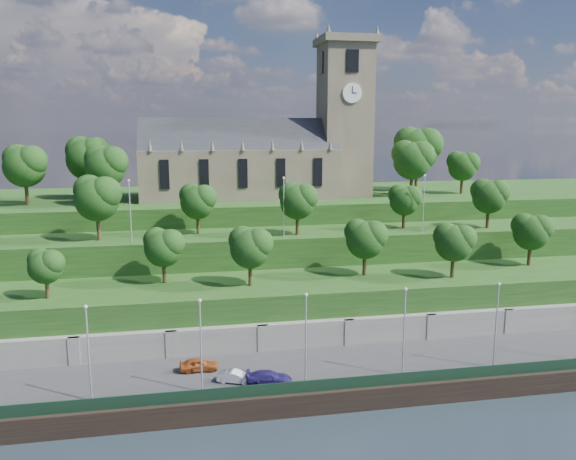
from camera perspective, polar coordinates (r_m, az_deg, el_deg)
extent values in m
plane|color=black|center=(56.09, 4.44, -18.04)|extent=(320.00, 320.00, 0.00)
cube|color=#2D2D30|center=(60.83, 2.97, -14.57)|extent=(160.00, 12.00, 2.00)
cube|color=black|center=(55.53, 4.47, -17.06)|extent=(160.00, 0.50, 2.20)
cube|color=#152F1E|center=(55.41, 4.32, -15.38)|extent=(160.00, 0.10, 1.20)
cube|color=slate|center=(65.60, 1.75, -11.20)|extent=(160.00, 2.00, 5.00)
cube|color=slate|center=(64.70, -20.83, -12.24)|extent=(1.20, 0.60, 5.00)
cube|color=slate|center=(63.60, -11.74, -12.15)|extent=(1.20, 0.60, 5.00)
cube|color=slate|center=(64.06, -2.57, -11.76)|extent=(1.20, 0.60, 5.00)
cube|color=slate|center=(66.05, 6.22, -11.11)|extent=(1.20, 0.60, 5.00)
cube|color=slate|center=(69.44, 14.29, -10.28)|extent=(1.20, 0.60, 5.00)
cube|color=slate|center=(74.03, 21.44, -9.38)|extent=(1.20, 0.60, 5.00)
cube|color=#1C4015|center=(70.59, 0.72, -8.30)|extent=(160.00, 12.00, 8.00)
cube|color=#1C4015|center=(80.36, -0.79, -4.45)|extent=(160.00, 10.00, 12.00)
cube|color=#1C4015|center=(100.27, -2.81, -0.56)|extent=(160.00, 32.00, 15.00)
cube|color=brown|center=(94.29, -4.96, 5.76)|extent=(32.00, 12.00, 8.00)
cube|color=black|center=(94.04, -5.00, 8.19)|extent=(32.00, 10.18, 10.18)
cone|color=brown|center=(87.73, -13.87, 8.35)|extent=(0.70, 0.70, 1.80)
cone|color=brown|center=(87.59, -10.79, 8.47)|extent=(0.70, 0.70, 1.80)
cone|color=brown|center=(87.69, -7.70, 8.56)|extent=(0.70, 0.70, 1.80)
cone|color=brown|center=(88.04, -4.64, 8.63)|extent=(0.70, 0.70, 1.80)
cone|color=brown|center=(88.63, -1.60, 8.67)|extent=(0.70, 0.70, 1.80)
cone|color=brown|center=(89.47, 1.39, 8.69)|extent=(0.70, 0.70, 1.80)
cone|color=brown|center=(90.54, 4.32, 8.68)|extent=(0.70, 0.70, 1.80)
cube|color=black|center=(87.82, -12.44, 5.53)|extent=(1.40, 0.25, 4.50)
cube|color=black|center=(87.81, -8.50, 5.66)|extent=(1.40, 0.25, 4.50)
cube|color=black|center=(88.22, -4.59, 5.77)|extent=(1.40, 0.25, 4.50)
cube|color=black|center=(89.02, -0.72, 5.84)|extent=(1.40, 0.25, 4.50)
cube|color=black|center=(90.22, 3.05, 5.89)|extent=(1.40, 0.25, 4.50)
cube|color=brown|center=(97.34, 5.76, 10.91)|extent=(8.00, 8.00, 25.00)
cube|color=brown|center=(98.31, 5.90, 18.57)|extent=(9.20, 9.20, 1.20)
cone|color=brown|center=(93.63, 4.15, 19.74)|extent=(0.80, 0.80, 1.60)
cone|color=brown|center=(101.31, 2.95, 19.05)|extent=(0.80, 0.80, 1.60)
cone|color=brown|center=(95.91, 9.06, 19.42)|extent=(0.80, 0.80, 1.60)
cone|color=brown|center=(103.42, 7.51, 18.80)|extent=(0.80, 0.80, 1.60)
cube|color=black|center=(93.98, 6.59, 16.71)|extent=(2.00, 0.25, 3.50)
cube|color=black|center=(101.78, 5.20, 16.26)|extent=(2.00, 0.25, 3.50)
cube|color=black|center=(96.83, 3.44, 16.58)|extent=(0.25, 2.00, 3.50)
cube|color=black|center=(99.07, 8.22, 16.35)|extent=(0.25, 2.00, 3.50)
cylinder|color=white|center=(93.53, 6.53, 13.67)|extent=(3.20, 0.30, 3.20)
cylinder|color=white|center=(98.69, 8.17, 13.47)|extent=(0.30, 3.20, 3.20)
cube|color=black|center=(93.39, 6.57, 13.98)|extent=(0.12, 0.05, 1.10)
cube|color=black|center=(93.47, 6.80, 13.67)|extent=(0.80, 0.05, 0.12)
cylinder|color=#302412|center=(67.70, -23.26, -5.39)|extent=(0.47, 0.47, 2.43)
sphere|color=#11330E|center=(67.13, -23.41, -3.46)|extent=(3.77, 3.77, 3.77)
sphere|color=#11330E|center=(66.48, -22.88, -3.06)|extent=(2.83, 2.83, 2.83)
sphere|color=#11330E|center=(67.56, -23.91, -2.76)|extent=(2.64, 2.64, 2.64)
cylinder|color=#302412|center=(69.79, -12.47, -4.09)|extent=(0.49, 0.49, 2.93)
sphere|color=#11330E|center=(69.14, -12.56, -1.82)|extent=(4.55, 4.55, 4.55)
sphere|color=#11330E|center=(68.52, -11.84, -1.32)|extent=(3.41, 3.41, 3.41)
sphere|color=#11330E|center=(69.55, -13.23, -1.01)|extent=(3.19, 3.19, 3.19)
cylinder|color=#302412|center=(67.21, -3.85, -4.37)|extent=(0.50, 0.50, 3.07)
sphere|color=#11330E|center=(66.50, -3.88, -1.90)|extent=(4.77, 4.77, 4.77)
sphere|color=#11330E|center=(66.00, -3.02, -1.35)|extent=(3.58, 3.58, 3.58)
sphere|color=#11330E|center=(66.80, -4.66, -1.01)|extent=(3.34, 3.34, 3.34)
cylinder|color=#302412|center=(72.22, 7.78, -3.36)|extent=(0.50, 0.50, 3.12)
sphere|color=#11330E|center=(71.56, 7.84, -1.02)|extent=(4.85, 4.85, 4.85)
sphere|color=#11330E|center=(71.27, 8.72, -0.49)|extent=(3.64, 3.64, 3.64)
sphere|color=#11330E|center=(71.68, 7.07, -0.19)|extent=(3.40, 3.40, 3.40)
cylinder|color=#302412|center=(73.53, 16.38, -3.51)|extent=(0.49, 0.49, 2.98)
sphere|color=#11330E|center=(72.91, 16.49, -1.31)|extent=(4.64, 4.64, 4.64)
sphere|color=#11330E|center=(72.79, 17.34, -0.81)|extent=(3.48, 3.48, 3.48)
sphere|color=#11330E|center=(72.88, 15.76, -0.53)|extent=(3.25, 3.25, 3.25)
cylinder|color=#302412|center=(83.52, 23.32, -2.26)|extent=(0.50, 0.50, 3.08)
sphere|color=#11330E|center=(82.95, 23.47, -0.25)|extent=(4.79, 4.79, 4.79)
sphere|color=#11330E|center=(82.98, 24.23, 0.20)|extent=(3.59, 3.59, 3.59)
sphere|color=#11330E|center=(82.82, 22.80, 0.45)|extent=(3.35, 3.35, 3.35)
cylinder|color=#302412|center=(77.48, -18.69, 0.36)|extent=(0.52, 0.52, 3.69)
sphere|color=#11330E|center=(76.96, -18.85, 2.98)|extent=(5.75, 5.75, 5.75)
sphere|color=#11330E|center=(76.13, -18.09, 3.60)|extent=(4.31, 4.31, 4.31)
sphere|color=#11330E|center=(77.69, -19.56, 3.86)|extent=(4.02, 4.02, 4.02)
cylinder|color=#302412|center=(78.68, -9.13, 0.69)|extent=(0.49, 0.49, 3.03)
sphere|color=#11330E|center=(78.24, -9.19, 2.80)|extent=(4.71, 4.71, 4.71)
sphere|color=#11330E|center=(77.71, -8.50, 3.29)|extent=(3.53, 3.53, 3.53)
sphere|color=#11330E|center=(78.70, -9.82, 3.52)|extent=(3.30, 3.30, 3.30)
cylinder|color=#302412|center=(77.18, 0.96, 0.66)|extent=(0.50, 0.50, 3.10)
sphere|color=#11330E|center=(76.72, 0.96, 2.87)|extent=(4.83, 4.83, 4.83)
sphere|color=#11330E|center=(76.35, 1.75, 3.38)|extent=(3.62, 3.62, 3.62)
sphere|color=#11330E|center=(77.03, 0.26, 3.63)|extent=(3.38, 3.38, 3.38)
cylinder|color=#302412|center=(83.77, 11.67, 1.11)|extent=(0.48, 0.48, 2.76)
sphere|color=#11330E|center=(83.38, 11.74, 2.92)|extent=(4.29, 4.29, 4.29)
sphere|color=#11330E|center=(83.24, 12.41, 3.33)|extent=(3.22, 3.22, 3.22)
sphere|color=#11330E|center=(83.49, 11.14, 3.54)|extent=(3.01, 3.01, 3.01)
cylinder|color=#302412|center=(87.32, 19.63, 1.21)|extent=(0.50, 0.50, 3.12)
sphere|color=#11330E|center=(86.91, 19.75, 3.17)|extent=(4.85, 4.85, 4.85)
sphere|color=#11330E|center=(86.91, 20.49, 3.60)|extent=(3.64, 3.64, 3.64)
sphere|color=#11330E|center=(86.91, 19.11, 3.85)|extent=(3.39, 3.39, 3.39)
cylinder|color=#302412|center=(93.09, -25.01, 3.50)|extent=(0.53, 0.53, 3.94)
sphere|color=#11330E|center=(92.76, -25.19, 5.83)|extent=(6.12, 6.12, 6.12)
sphere|color=#11330E|center=(91.81, -24.59, 6.41)|extent=(4.59, 4.59, 4.59)
sphere|color=#11330E|center=(93.71, -25.77, 6.57)|extent=(4.29, 4.29, 4.29)
cylinder|color=#302412|center=(97.25, -19.53, 4.27)|extent=(0.55, 0.55, 4.39)
sphere|color=#11330E|center=(96.92, -19.68, 6.76)|extent=(6.82, 6.82, 6.82)
sphere|color=#11330E|center=(95.99, -18.97, 7.39)|extent=(5.12, 5.12, 5.12)
sphere|color=#11330E|center=(97.89, -20.35, 7.56)|extent=(4.78, 4.78, 4.78)
cylinder|color=#302412|center=(88.86, -17.92, 3.67)|extent=(0.53, 0.53, 3.88)
sphere|color=#11330E|center=(88.52, -18.05, 6.07)|extent=(6.03, 6.03, 6.03)
sphere|color=#11330E|center=(87.71, -17.35, 6.67)|extent=(4.53, 4.53, 4.53)
sphere|color=#11330E|center=(89.34, -18.71, 6.85)|extent=(4.22, 4.22, 4.22)
cylinder|color=#302412|center=(97.65, 12.41, 4.57)|extent=(0.54, 0.54, 4.08)
sphere|color=#11330E|center=(97.34, 12.50, 6.87)|extent=(6.34, 6.34, 6.34)
sphere|color=#11330E|center=(97.20, 13.37, 7.40)|extent=(4.76, 4.76, 4.76)
sphere|color=#11330E|center=(97.58, 11.75, 7.66)|extent=(4.44, 4.44, 4.44)
cylinder|color=#302412|center=(106.62, 12.91, 5.28)|extent=(0.58, 0.58, 5.01)
sphere|color=#11330E|center=(106.30, 13.01, 7.88)|extent=(7.80, 7.80, 7.80)
sphere|color=#11330E|center=(106.17, 13.99, 8.47)|extent=(5.85, 5.85, 5.85)
sphere|color=#11330E|center=(106.62, 12.16, 8.76)|extent=(5.46, 5.46, 5.46)
cylinder|color=#302412|center=(103.85, 17.22, 4.44)|extent=(0.50, 0.50, 3.21)
sphere|color=#11330E|center=(103.60, 17.31, 6.15)|extent=(4.99, 4.99, 4.99)
sphere|color=#11330E|center=(103.57, 17.95, 6.53)|extent=(3.74, 3.74, 3.74)
sphere|color=#11330E|center=(103.68, 16.75, 6.74)|extent=(3.49, 3.49, 3.49)
cylinder|color=#B2B2B7|center=(54.78, -19.58, -11.91)|extent=(0.16, 0.16, 8.89)
sphere|color=silver|center=(53.25, -19.88, -7.36)|extent=(0.36, 0.36, 0.36)
cylinder|color=#B2B2B7|center=(54.03, -8.83, -11.72)|extent=(0.16, 0.16, 8.89)
sphere|color=silver|center=(52.48, -8.97, -7.10)|extent=(0.36, 0.36, 0.36)
cylinder|color=#B2B2B7|center=(55.12, 1.81, -11.14)|extent=(0.16, 0.16, 8.89)
sphere|color=silver|center=(53.60, 1.84, -6.60)|extent=(0.36, 0.36, 0.36)
cylinder|color=#B2B2B7|center=(57.94, 11.68, -10.25)|extent=(0.16, 0.16, 8.89)
sphere|color=silver|center=(56.50, 11.86, -5.92)|extent=(0.36, 0.36, 0.36)
cylinder|color=#B2B2B7|center=(62.25, 20.36, -9.23)|extent=(0.16, 0.16, 8.89)
sphere|color=silver|center=(60.91, 20.64, -5.18)|extent=(0.36, 0.36, 0.36)
cylinder|color=#B2B2B7|center=(74.68, -15.73, 1.76)|extent=(0.16, 0.16, 7.82)
sphere|color=silver|center=(74.19, -15.89, 4.84)|extent=(0.36, 0.36, 0.36)
cylinder|color=#B2B2B7|center=(75.46, -0.43, 2.25)|extent=(0.16, 0.16, 7.82)
sphere|color=silver|center=(74.98, -0.44, 5.30)|extent=(0.36, 0.36, 0.36)
cylinder|color=#B2B2B7|center=(81.31, 13.60, 2.55)|extent=(0.16, 0.16, 7.82)
sphere|color=silver|center=(80.87, 13.72, 5.38)|extent=(0.36, 0.36, 0.36)
imported|color=#924118|center=(59.93, -9.04, -13.34)|extent=(3.99, 1.66, 1.35)
imported|color=silver|center=(57.06, -5.34, -14.62)|extent=(3.77, 2.43, 1.17)
imported|color=navy|center=(56.52, -1.93, -14.76)|extent=(4.70, 2.59, 1.29)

